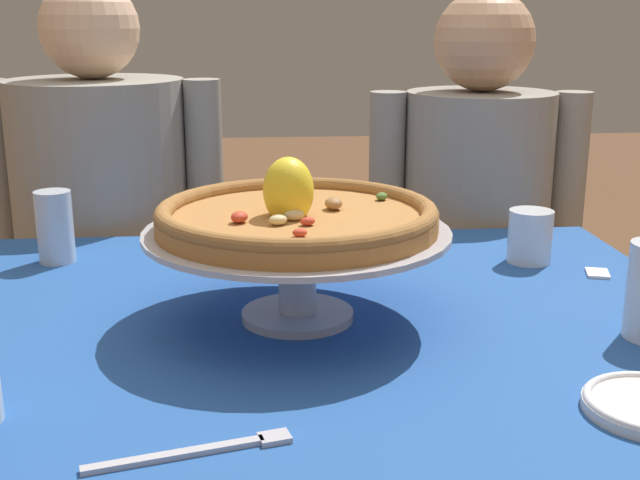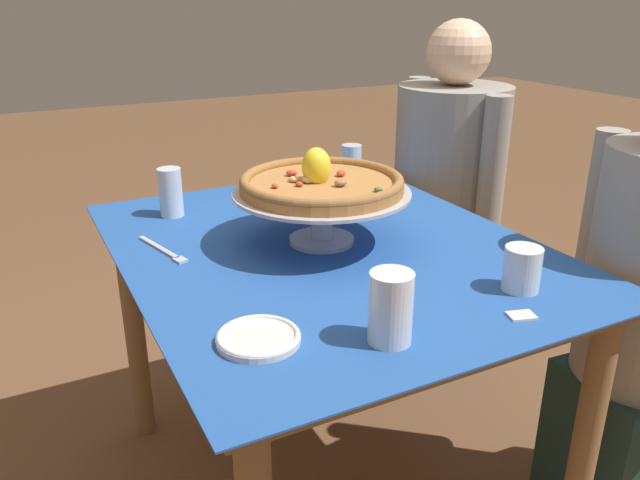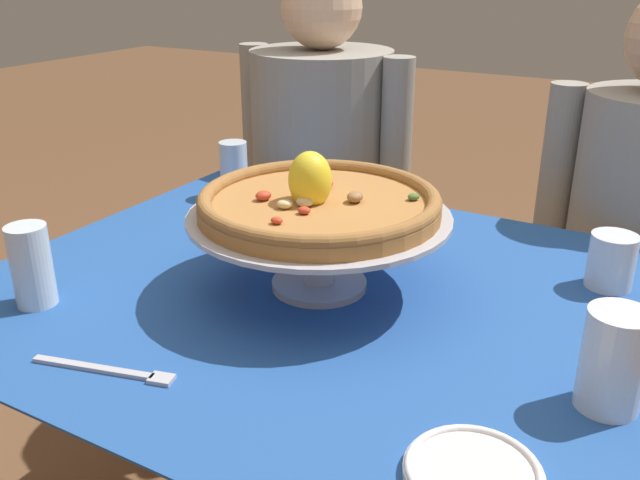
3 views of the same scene
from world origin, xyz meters
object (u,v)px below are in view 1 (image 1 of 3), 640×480
at_px(pizza, 296,215).
at_px(water_glass_back_left, 55,232).
at_px(diner_right, 472,276).
at_px(water_glass_back_right, 530,240).
at_px(dinner_fork, 202,450).
at_px(diner_left, 107,266).
at_px(pizza_stand, 297,251).
at_px(sugar_packet, 598,273).

distance_m(pizza, water_glass_back_left, 0.52).
bearing_deg(diner_right, water_glass_back_right, -92.97).
distance_m(dinner_fork, diner_left, 1.10).
bearing_deg(pizza_stand, diner_right, 56.38).
bearing_deg(pizza_stand, sugar_packet, 17.50).
height_order(water_glass_back_left, water_glass_back_right, water_glass_back_left).
height_order(pizza, water_glass_back_right, pizza).
bearing_deg(sugar_packet, diner_right, 97.80).
distance_m(pizza, dinner_fork, 0.41).
bearing_deg(diner_left, water_glass_back_right, -29.24).
height_order(pizza, sugar_packet, pizza).
xyz_separation_m(sugar_packet, diner_left, (-0.90, 0.54, -0.13)).
distance_m(water_glass_back_left, dinner_fork, 0.74).
distance_m(pizza_stand, pizza, 0.05).
relative_size(water_glass_back_left, sugar_packet, 2.53).
relative_size(water_glass_back_right, diner_right, 0.08).
relative_size(pizza_stand, water_glass_back_right, 4.61).
distance_m(water_glass_back_left, diner_right, 0.94).
bearing_deg(pizza_stand, pizza, -139.15).
bearing_deg(water_glass_back_right, diner_right, 87.03).
bearing_deg(water_glass_back_left, pizza_stand, -37.90).
bearing_deg(diner_left, diner_right, -2.22).
xyz_separation_m(pizza_stand, water_glass_back_right, (0.42, 0.24, -0.06)).
xyz_separation_m(pizza_stand, sugar_packet, (0.51, 0.16, -0.10)).
xyz_separation_m(pizza_stand, pizza, (-0.00, -0.00, 0.05)).
height_order(sugar_packet, diner_left, diner_left).
relative_size(pizza, diner_right, 0.32).
bearing_deg(water_glass_back_right, water_glass_back_left, 175.06).
xyz_separation_m(dinner_fork, diner_right, (0.56, 1.03, -0.17)).
xyz_separation_m(water_glass_back_right, diner_left, (-0.81, 0.46, -0.17)).
bearing_deg(diner_right, diner_left, 177.78).
relative_size(water_glass_back_right, sugar_packet, 1.86).
distance_m(water_glass_back_left, water_glass_back_right, 0.83).
bearing_deg(diner_left, dinner_fork, -75.44).
bearing_deg(dinner_fork, diner_left, 104.56).
xyz_separation_m(pizza_stand, water_glass_back_left, (-0.40, 0.32, -0.05)).
distance_m(pizza_stand, dinner_fork, 0.39).
distance_m(pizza, diner_left, 0.85).
bearing_deg(water_glass_back_right, dinner_fork, -131.64).
height_order(pizza, diner_right, diner_right).
bearing_deg(diner_right, pizza_stand, -123.62).
relative_size(pizza_stand, pizza, 1.10).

